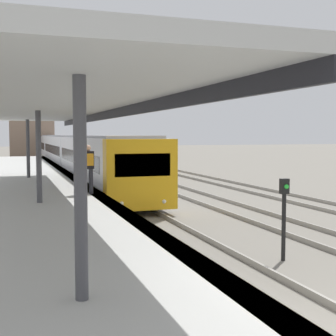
# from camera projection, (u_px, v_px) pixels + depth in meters

# --- Properties ---
(platform_canopy) EXTENTS (4.00, 21.46, 2.91)m
(platform_canopy) POSITION_uv_depth(u_px,v_px,m) (39.00, 108.00, 13.62)
(platform_canopy) COLOR beige
(platform_canopy) RESTS_ON station_platform
(person_on_platform) EXTENTS (0.40, 0.40, 1.66)m
(person_on_platform) POSITION_uv_depth(u_px,v_px,m) (88.00, 165.00, 15.78)
(person_on_platform) COLOR #2D2D33
(person_on_platform) RESTS_ON station_platform
(train_near) EXTENTS (2.67, 45.34, 2.97)m
(train_near) POSITION_uv_depth(u_px,v_px,m) (68.00, 151.00, 38.17)
(train_near) COLOR gold
(train_near) RESTS_ON ground_plane
(train_far) EXTENTS (2.61, 57.12, 2.95)m
(train_far) POSITION_uv_depth(u_px,v_px,m) (77.00, 145.00, 61.76)
(train_far) COLOR gold
(train_far) RESTS_ON ground_plane
(signal_post_near) EXTENTS (0.20, 0.21, 1.97)m
(signal_post_near) POSITION_uv_depth(u_px,v_px,m) (284.00, 210.00, 11.09)
(signal_post_near) COLOR black
(signal_post_near) RESTS_ON ground_plane
(distant_domed_building) EXTENTS (4.78, 4.78, 13.59)m
(distant_domed_building) POSITION_uv_depth(u_px,v_px,m) (31.00, 104.00, 53.13)
(distant_domed_building) COLOR #89705B
(distant_domed_building) RESTS_ON ground_plane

